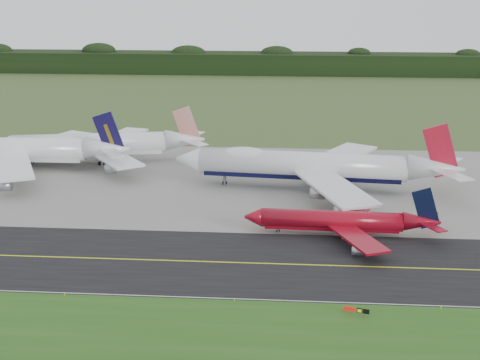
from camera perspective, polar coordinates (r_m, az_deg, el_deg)
The scene contains 15 objects.
ground at distance 135.03m, azimuth 1.01°, elevation -6.42°, with size 600.00×600.00×0.00m, color #3C5126.
grass_verge at distance 103.80m, azimuth -0.16°, elevation -13.98°, with size 400.00×30.00×0.01m, color #265519.
taxiway at distance 131.36m, azimuth 0.91°, elevation -7.10°, with size 400.00×32.00×0.02m, color black.
apron at distance 183.00m, azimuth 1.95°, elevation -0.17°, with size 400.00×78.00×0.01m, color gray.
taxiway_centreline at distance 131.36m, azimuth 0.91°, elevation -7.09°, with size 400.00×0.40×0.00m, color yellow.
taxiway_edge_line at distance 117.36m, azimuth 0.44°, elevation -10.12°, with size 400.00×0.25×0.00m, color silver.
horizon_treeline at distance 400.70m, azimuth 3.35°, elevation 9.81°, with size 700.00×25.00×12.00m.
jet_ba_747 at distance 175.74m, azimuth 6.15°, elevation 1.22°, with size 75.45×62.22×18.96m.
jet_red_737 at distance 145.92m, azimuth 8.73°, elevation -3.49°, with size 42.11×34.40×11.39m.
jet_navy_gold at distance 204.74m, azimuth -18.57°, elevation 2.45°, with size 67.57×59.09×17.49m.
jet_star_tail at distance 205.94m, azimuth -11.77°, elevation 3.00°, with size 63.08×52.06×16.69m.
taxiway_sign at distance 113.27m, azimuth 9.88°, elevation -10.88°, with size 4.20×1.29×1.44m.
edge_marker_left at distance 122.43m, azimuth -14.74°, elevation -9.41°, with size 0.16×0.16×0.50m, color yellow.
edge_marker_center at distance 116.49m, azimuth -0.49°, elevation -10.22°, with size 0.16×0.16×0.50m, color yellow.
edge_marker_right at distance 119.04m, azimuth 16.78°, elevation -10.37°, with size 0.16×0.16×0.50m, color yellow.
Camera 1 is at (7.04, -124.06, 52.86)m, focal length 50.00 mm.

